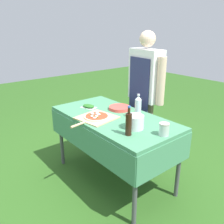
% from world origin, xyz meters
% --- Properties ---
extents(ground_plane, '(12.00, 12.00, 0.00)m').
position_xyz_m(ground_plane, '(0.00, 0.00, 0.00)').
color(ground_plane, '#2D5B1E').
extents(prep_table, '(1.46, 0.76, 0.78)m').
position_xyz_m(prep_table, '(0.00, 0.00, 0.70)').
color(prep_table, '#478960').
rests_on(prep_table, ground).
extents(person_cook, '(0.62, 0.24, 1.66)m').
position_xyz_m(person_cook, '(-0.11, 0.60, 0.98)').
color(person_cook, '#70604C').
rests_on(person_cook, ground).
extents(pizza_on_peel, '(0.41, 0.55, 0.05)m').
position_xyz_m(pizza_on_peel, '(-0.07, -0.18, 0.80)').
color(pizza_on_peel, '#D1B27F').
rests_on(pizza_on_peel, prep_table).
extents(oil_bottle, '(0.06, 0.06, 0.27)m').
position_xyz_m(oil_bottle, '(0.45, -0.20, 0.89)').
color(oil_bottle, black).
rests_on(oil_bottle, prep_table).
extents(water_bottle, '(0.07, 0.07, 0.26)m').
position_xyz_m(water_bottle, '(0.21, 0.16, 0.91)').
color(water_bottle, silver).
rests_on(water_bottle, prep_table).
extents(herb_container, '(0.21, 0.16, 0.04)m').
position_xyz_m(herb_container, '(-0.40, -0.05, 0.80)').
color(herb_container, silver).
rests_on(herb_container, prep_table).
extents(mixing_tub, '(0.17, 0.17, 0.13)m').
position_xyz_m(mixing_tub, '(0.38, -0.05, 0.85)').
color(mixing_tub, silver).
rests_on(mixing_tub, prep_table).
extents(plate_stack, '(0.25, 0.25, 0.03)m').
position_xyz_m(plate_stack, '(-0.13, 0.20, 0.80)').
color(plate_stack, '#DB4C42').
rests_on(plate_stack, prep_table).
extents(sauce_jar, '(0.09, 0.09, 0.11)m').
position_xyz_m(sauce_jar, '(0.65, 0.04, 0.83)').
color(sauce_jar, silver).
rests_on(sauce_jar, prep_table).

